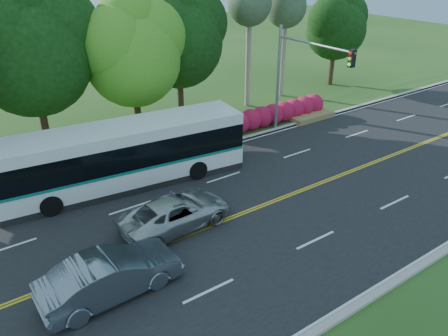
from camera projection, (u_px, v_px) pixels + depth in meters
ground at (272, 202)px, 21.68m from camera, size 120.00×120.00×0.00m
road at (272, 202)px, 21.67m from camera, size 60.00×14.00×0.02m
curb_north at (197, 151)px, 26.89m from camera, size 60.00×0.30×0.15m
curb_south at (395, 282)px, 16.40m from camera, size 60.00×0.30×0.15m
grass_verge at (182, 142)px, 28.26m from camera, size 60.00×4.00×0.10m
lane_markings at (270, 202)px, 21.62m from camera, size 57.60×13.82×0.00m
tree_row at (71, 37)px, 24.91m from camera, size 44.70×9.10×13.84m
bougainvillea_hedge at (275, 114)px, 30.98m from camera, size 9.50×2.25×1.50m
traffic_signal at (299, 68)px, 26.83m from camera, size 0.42×6.10×7.00m
transit_bus at (125, 156)px, 22.57m from camera, size 12.84×4.05×3.31m
sedan at (111, 275)px, 15.57m from camera, size 5.18×1.99×1.68m
suv at (176, 212)px, 19.48m from camera, size 5.33×2.73×1.44m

